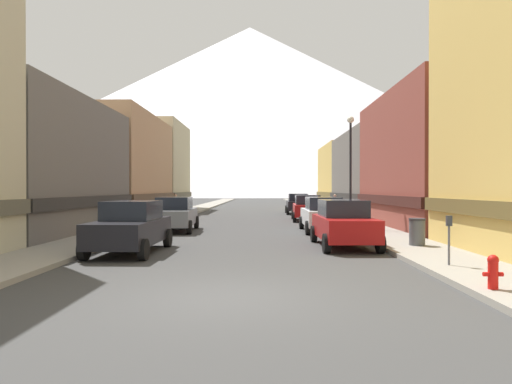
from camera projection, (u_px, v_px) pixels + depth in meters
The scene contains 23 objects.
ground_plane at pixel (226, 298), 9.16m from camera, with size 400.00×400.00×0.00m, color #3C3C3C.
sidewalk_left at pixel (191, 211), 44.24m from camera, with size 2.50×100.00×0.15m, color gray.
sidewalk_right at pixel (319, 211), 44.06m from camera, with size 2.50×100.00×0.15m, color gray.
storefront_left_1 at pixel (21, 169), 21.96m from camera, with size 7.32×12.00×6.58m.
storefront_left_2 at pixel (98, 169), 34.87m from camera, with size 9.19×12.84×7.81m.
storefront_left_3 at pixel (151, 168), 46.57m from camera, with size 6.77×9.66×8.91m.
storefront_right_1 at pixel (471, 163), 25.13m from camera, with size 9.87×12.63×7.53m.
storefront_right_2 at pixel (392, 176), 37.90m from camera, with size 8.39×12.83×6.84m.
storefront_right_3 at pixel (367, 178), 49.92m from camera, with size 9.76×11.21×7.00m.
car_left_0 at pixel (131, 227), 15.55m from camera, with size 2.12×4.43×1.78m.
car_left_1 at pixel (175, 214), 23.43m from camera, with size 2.23×4.47×1.78m.
car_right_0 at pixel (344, 223), 17.13m from camera, with size 2.13×4.43×1.78m.
car_right_1 at pixel (323, 214), 23.16m from camera, with size 2.09×4.41×1.78m.
car_right_2 at pixel (307, 208), 31.16m from camera, with size 2.20×4.46×1.78m.
car_right_3 at pixel (298, 204), 39.71m from camera, with size 2.12×4.43×1.78m.
fire_hydrant_near at pixel (493, 271), 9.25m from camera, with size 0.40×0.22×0.70m.
parking_meter_near at pixel (449, 233), 12.17m from camera, with size 0.14×0.10×1.33m.
trash_bin_right at pixel (417, 232), 16.45m from camera, with size 0.59×0.59×0.98m.
potted_plant_0 at pixel (115, 220), 23.69m from camera, with size 0.49×0.49×0.81m.
pedestrian_0 at pixel (176, 205), 36.33m from camera, with size 0.36×0.36×1.60m.
pedestrian_1 at pixel (335, 206), 34.54m from camera, with size 0.36×0.36×1.64m.
streetlamp_right at pixel (351, 155), 23.76m from camera, with size 0.36×0.36×5.86m.
mountain_backdrop at pixel (250, 110), 268.88m from camera, with size 327.70×327.70×98.00m, color white.
Camera 1 is at (0.74, -9.13, 2.20)m, focal length 31.81 mm.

